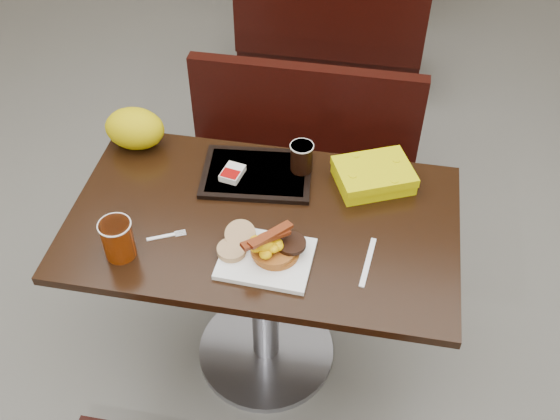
% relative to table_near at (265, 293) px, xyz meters
% --- Properties ---
extents(floor, '(6.00, 7.00, 0.01)m').
position_rel_table_near_xyz_m(floor, '(0.00, 0.00, -0.38)').
color(floor, slate).
rests_on(floor, ground).
extents(table_near, '(1.20, 0.70, 0.75)m').
position_rel_table_near_xyz_m(table_near, '(0.00, 0.00, 0.00)').
color(table_near, black).
rests_on(table_near, floor).
extents(bench_near_n, '(1.00, 0.46, 0.72)m').
position_rel_table_near_xyz_m(bench_near_n, '(0.00, 0.70, -0.02)').
color(bench_near_n, black).
rests_on(bench_near_n, floor).
extents(bench_far_s, '(1.00, 0.46, 0.72)m').
position_rel_table_near_xyz_m(bench_far_s, '(0.00, 1.90, -0.02)').
color(bench_far_s, black).
rests_on(bench_far_s, floor).
extents(platter, '(0.27, 0.22, 0.02)m').
position_rel_table_near_xyz_m(platter, '(0.04, -0.16, 0.38)').
color(platter, white).
rests_on(platter, table_near).
extents(pancake_stack, '(0.17, 0.17, 0.03)m').
position_rel_table_near_xyz_m(pancake_stack, '(0.07, -0.14, 0.41)').
color(pancake_stack, '#A5561B').
rests_on(pancake_stack, platter).
extents(sausage_patty, '(0.11, 0.11, 0.01)m').
position_rel_table_near_xyz_m(sausage_patty, '(0.11, -0.13, 0.43)').
color(sausage_patty, black).
rests_on(sausage_patty, pancake_stack).
extents(scrambled_eggs, '(0.10, 0.09, 0.05)m').
position_rel_table_near_xyz_m(scrambled_eggs, '(0.04, -0.16, 0.44)').
color(scrambled_eggs, '#E6DB04').
rests_on(scrambled_eggs, pancake_stack).
extents(bacon_strips, '(0.16, 0.16, 0.01)m').
position_rel_table_near_xyz_m(bacon_strips, '(0.04, -0.17, 0.48)').
color(bacon_strips, '#400D04').
rests_on(bacon_strips, scrambled_eggs).
extents(muffin_bottom, '(0.10, 0.10, 0.02)m').
position_rel_table_near_xyz_m(muffin_bottom, '(-0.06, -0.16, 0.40)').
color(muffin_bottom, tan).
rests_on(muffin_bottom, platter).
extents(muffin_top, '(0.10, 0.10, 0.05)m').
position_rel_table_near_xyz_m(muffin_top, '(-0.04, -0.11, 0.41)').
color(muffin_top, tan).
rests_on(muffin_top, platter).
extents(coffee_cup_near, '(0.12, 0.12, 0.13)m').
position_rel_table_near_xyz_m(coffee_cup_near, '(-0.38, -0.22, 0.44)').
color(coffee_cup_near, '#9C2F05').
rests_on(coffee_cup_near, table_near).
extents(fork, '(0.12, 0.07, 0.00)m').
position_rel_table_near_xyz_m(fork, '(-0.29, -0.13, 0.38)').
color(fork, white).
rests_on(fork, table_near).
extents(knife, '(0.04, 0.19, 0.00)m').
position_rel_table_near_xyz_m(knife, '(0.33, -0.12, 0.38)').
color(knife, white).
rests_on(knife, table_near).
extents(condiment_syrup, '(0.04, 0.03, 0.01)m').
position_rel_table_near_xyz_m(condiment_syrup, '(-0.05, 0.09, 0.38)').
color(condiment_syrup, '#A14A06').
rests_on(condiment_syrup, table_near).
extents(condiment_ketchup, '(0.05, 0.04, 0.01)m').
position_rel_table_near_xyz_m(condiment_ketchup, '(-0.16, 0.10, 0.38)').
color(condiment_ketchup, '#8C0504').
rests_on(condiment_ketchup, table_near).
extents(tray, '(0.38, 0.29, 0.02)m').
position_rel_table_near_xyz_m(tray, '(-0.06, 0.19, 0.38)').
color(tray, black).
rests_on(tray, table_near).
extents(hashbrown_sleeve_left, '(0.08, 0.09, 0.02)m').
position_rel_table_near_xyz_m(hashbrown_sleeve_left, '(-0.13, 0.16, 0.40)').
color(hashbrown_sleeve_left, silver).
rests_on(hashbrown_sleeve_left, tray).
extents(coffee_cup_far, '(0.09, 0.09, 0.10)m').
position_rel_table_near_xyz_m(coffee_cup_far, '(0.08, 0.23, 0.44)').
color(coffee_cup_far, black).
rests_on(coffee_cup_far, tray).
extents(clamshell, '(0.29, 0.26, 0.06)m').
position_rel_table_near_xyz_m(clamshell, '(0.32, 0.22, 0.41)').
color(clamshell, '#CCC503').
rests_on(clamshell, table_near).
extents(paper_bag, '(0.23, 0.19, 0.14)m').
position_rel_table_near_xyz_m(paper_bag, '(-0.50, 0.27, 0.45)').
color(paper_bag, '#CEB606').
rests_on(paper_bag, table_near).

